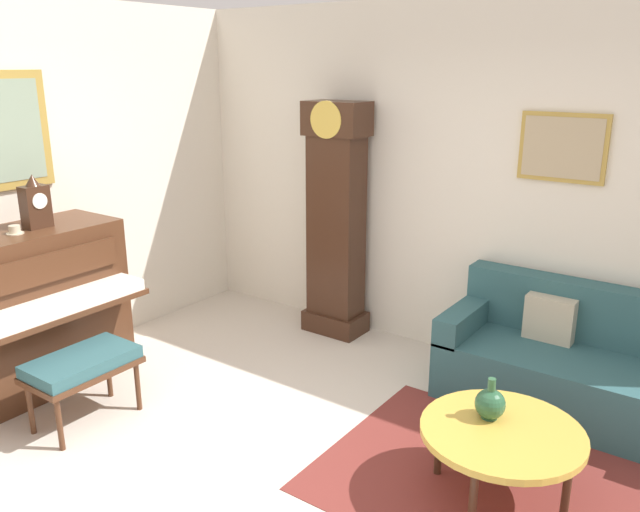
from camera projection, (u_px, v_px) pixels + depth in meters
ground_plane at (271, 504)px, 3.57m from camera, size 6.40×6.00×0.10m
wall_back at (465, 184)px, 5.01m from camera, size 5.30×0.13×2.80m
area_rug at (507, 489)px, 3.61m from camera, size 2.10×1.50×0.01m
piano at (23, 312)px, 4.57m from camera, size 0.87×1.44×1.19m
piano_bench at (82, 366)px, 4.19m from camera, size 0.42×0.70×0.48m
grandfather_clock at (336, 227)px, 5.50m from camera, size 0.52×0.34×2.03m
couch at (586, 368)px, 4.36m from camera, size 1.90×0.80×0.84m
coffee_table at (502, 434)px, 3.44m from camera, size 0.88×0.88×0.43m
mantel_clock at (35, 204)px, 4.51m from camera, size 0.13×0.18×0.38m
teacup at (15, 231)px, 4.37m from camera, size 0.12×0.12×0.06m
green_jug at (490, 404)px, 3.52m from camera, size 0.17×0.17×0.24m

